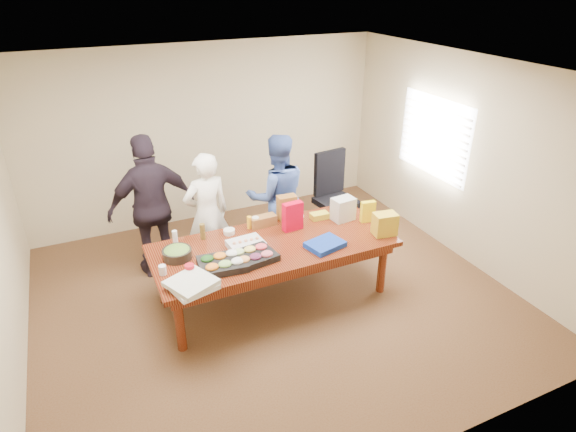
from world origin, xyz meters
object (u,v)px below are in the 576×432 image
conference_table (274,270)px  person_center (207,214)px  salad_bowl (177,254)px  office_chair (337,199)px  sheet_cake (246,244)px  person_right (277,196)px

conference_table → person_center: person_center is taller
conference_table → salad_bowl: 1.18m
person_center → salad_bowl: (-0.57, -0.76, -0.02)m
conference_table → office_chair: office_chair is taller
conference_table → office_chair: size_ratio=2.31×
sheet_cake → salad_bowl: (-0.77, 0.09, 0.02)m
office_chair → sheet_cake: office_chair is taller
person_right → salad_bowl: size_ratio=5.33×
office_chair → salad_bowl: bearing=-168.3°
sheet_cake → conference_table: bearing=-14.9°
person_right → salad_bowl: 1.74m
person_center → person_right: bearing=175.0°
office_chair → conference_table: bearing=-152.0°
office_chair → person_center: bearing=175.9°
person_center → person_right: (0.99, 0.03, 0.05)m
person_center → salad_bowl: 0.95m
office_chair → person_center: size_ratio=0.74×
office_chair → sheet_cake: 2.01m
conference_table → office_chair: bearing=35.3°
conference_table → person_center: (-0.52, 0.91, 0.45)m
conference_table → salad_bowl: salad_bowl is taller
person_center → salad_bowl: person_center is taller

